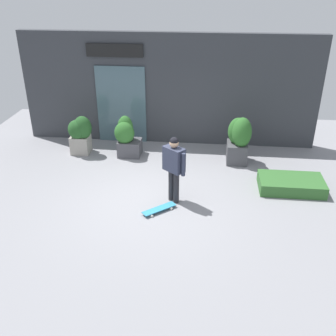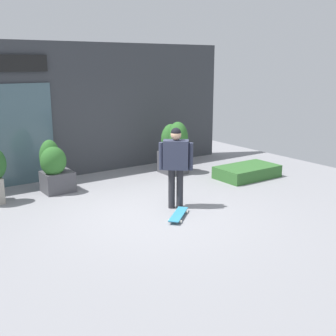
{
  "view_description": "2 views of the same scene",
  "coord_description": "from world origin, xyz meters",
  "px_view_note": "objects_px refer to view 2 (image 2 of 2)",
  "views": [
    {
      "loc": [
        1.21,
        -7.7,
        4.75
      ],
      "look_at": [
        0.37,
        -0.02,
        0.82
      ],
      "focal_mm": 41.18,
      "sensor_mm": 36.0,
      "label": 1
    },
    {
      "loc": [
        -4.16,
        -6.54,
        2.79
      ],
      "look_at": [
        0.37,
        -0.02,
        0.82
      ],
      "focal_mm": 45.52,
      "sensor_mm": 36.0,
      "label": 2
    }
  ],
  "objects_px": {
    "skateboarder": "(176,160)",
    "planter_box_mid": "(174,145)",
    "planter_box_left": "(54,168)",
    "skateboard": "(178,214)"
  },
  "relations": [
    {
      "from": "planter_box_left",
      "to": "skateboarder",
      "type": "bearing_deg",
      "value": -56.35
    },
    {
      "from": "skateboard",
      "to": "planter_box_left",
      "type": "height_order",
      "value": "planter_box_left"
    },
    {
      "from": "skateboarder",
      "to": "planter_box_mid",
      "type": "relative_size",
      "value": 1.19
    },
    {
      "from": "skateboard",
      "to": "planter_box_left",
      "type": "distance_m",
      "value": 3.15
    },
    {
      "from": "skateboarder",
      "to": "skateboard",
      "type": "height_order",
      "value": "skateboarder"
    },
    {
      "from": "skateboarder",
      "to": "planter_box_left",
      "type": "bearing_deg",
      "value": -107.22
    },
    {
      "from": "skateboarder",
      "to": "planter_box_left",
      "type": "height_order",
      "value": "skateboarder"
    },
    {
      "from": "skateboarder",
      "to": "planter_box_mid",
      "type": "xyz_separation_m",
      "value": [
        1.58,
        2.28,
        -0.24
      ]
    },
    {
      "from": "skateboarder",
      "to": "planter_box_mid",
      "type": "distance_m",
      "value": 2.79
    },
    {
      "from": "planter_box_left",
      "to": "skateboard",
      "type": "bearing_deg",
      "value": -65.45
    }
  ]
}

